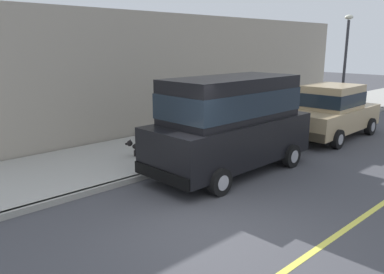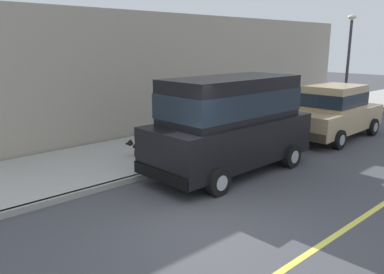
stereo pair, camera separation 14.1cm
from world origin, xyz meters
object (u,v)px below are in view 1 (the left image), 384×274
at_px(car_tan_sedan, 331,111).
at_px(street_lamp, 346,54).
at_px(car_black_van, 231,120).
at_px(dog_black, 137,146).

bearing_deg(car_tan_sedan, street_lamp, 110.85).
height_order(car_tan_sedan, street_lamp, street_lamp).
bearing_deg(car_black_van, car_tan_sedan, 90.72).
distance_m(car_tan_sedan, dog_black, 7.29).
height_order(car_tan_sedan, dog_black, car_tan_sedan).
xyz_separation_m(car_black_van, car_tan_sedan, (-0.07, 5.61, -0.41)).
height_order(car_black_van, car_tan_sedan, car_black_van).
xyz_separation_m(car_black_van, street_lamp, (-1.44, 9.20, 1.51)).
bearing_deg(street_lamp, car_tan_sedan, -69.15).
distance_m(car_black_van, dog_black, 2.97).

